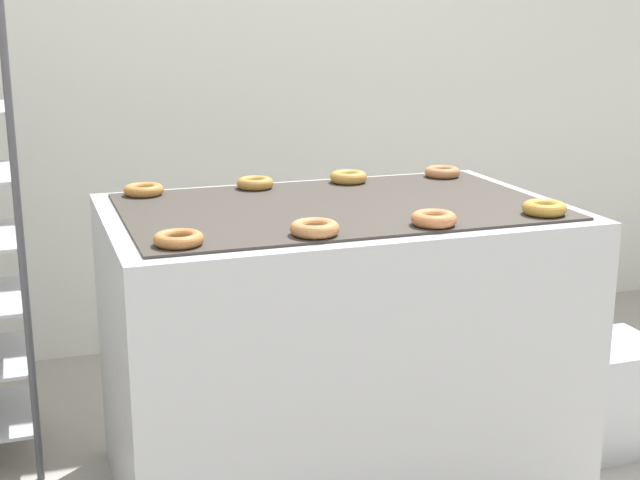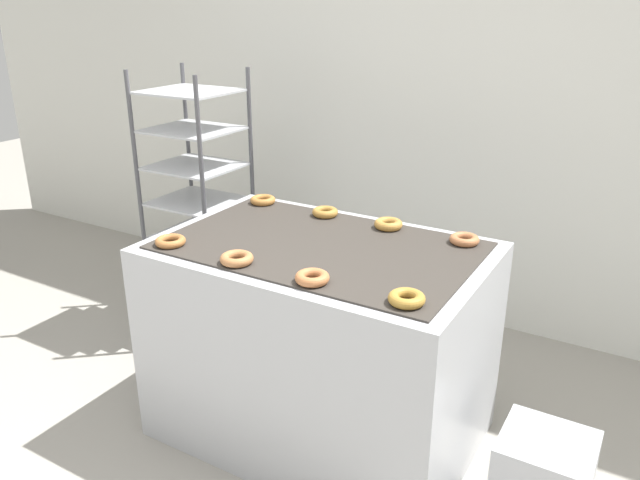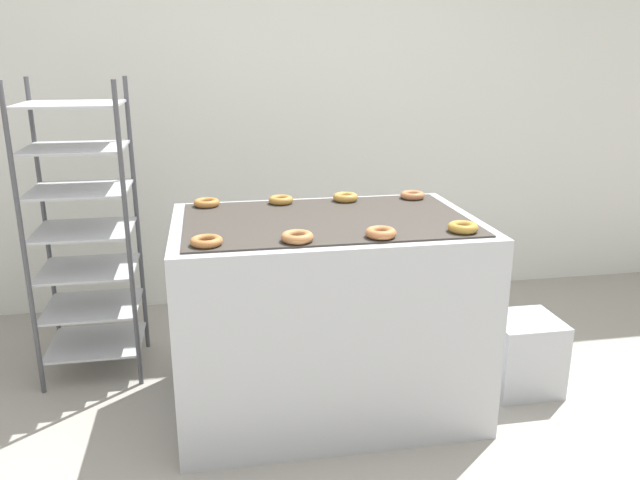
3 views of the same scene
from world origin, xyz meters
name	(u,v)px [view 3 (image 3 of 3)]	position (x,y,z in m)	size (l,w,h in m)	color
wall_back	(285,92)	(0.00, 2.12, 1.40)	(8.00, 0.05, 2.80)	silver
fryer_machine	(326,314)	(0.00, 0.70, 0.46)	(1.37, 0.90, 0.93)	#B7BABF
baking_rack_cart	(84,230)	(-1.15, 1.25, 0.78)	(0.50, 0.46, 1.53)	#4C4C51
glaze_bin	(522,354)	(1.00, 0.64, 0.19)	(0.33, 0.32, 0.38)	#B7BABF
donut_near_left	(206,241)	(-0.53, 0.38, 0.94)	(0.13, 0.13, 0.03)	#AC6C37
donut_near_midleft	(297,237)	(-0.18, 0.37, 0.95)	(0.13, 0.13, 0.04)	#B37343
donut_near_midright	(381,233)	(0.16, 0.37, 0.95)	(0.13, 0.13, 0.04)	#B97040
donut_near_right	(463,227)	(0.52, 0.39, 0.95)	(0.13, 0.13, 0.04)	#AE8032
donut_far_left	(207,203)	(-0.53, 1.04, 0.94)	(0.13, 0.13, 0.03)	#B17335
donut_far_midleft	(281,200)	(-0.16, 1.03, 0.94)	(0.12, 0.12, 0.04)	#AC7933
donut_far_midright	(345,197)	(0.16, 1.02, 0.95)	(0.13, 0.13, 0.04)	#B88239
donut_far_right	(412,195)	(0.51, 1.02, 0.94)	(0.12, 0.12, 0.03)	#B56F44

